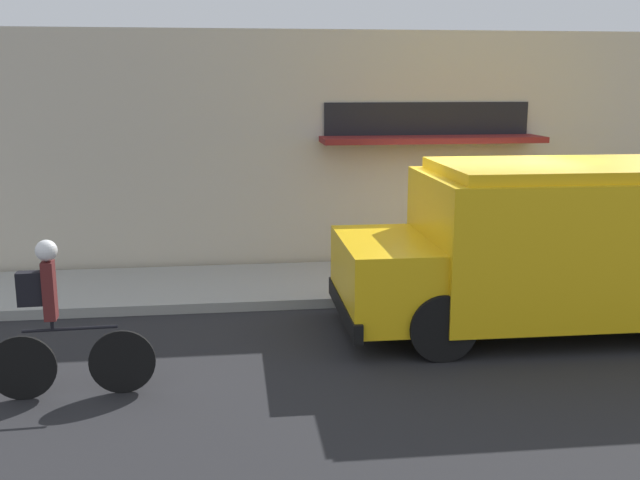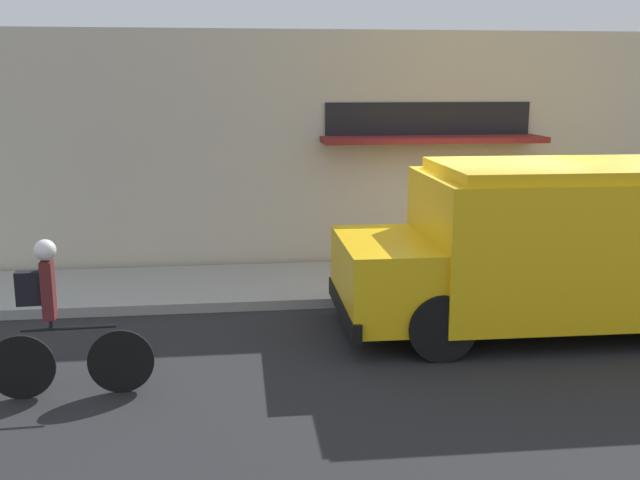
{
  "view_description": "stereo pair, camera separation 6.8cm",
  "coord_description": "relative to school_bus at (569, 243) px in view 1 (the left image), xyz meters",
  "views": [
    {
      "loc": [
        -3.76,
        -10.66,
        3.37
      ],
      "look_at": [
        -2.4,
        -0.2,
        1.1
      ],
      "focal_mm": 42.0,
      "sensor_mm": 36.0,
      "label": 1
    },
    {
      "loc": [
        -3.69,
        -10.66,
        3.37
      ],
      "look_at": [
        -2.4,
        -0.2,
        1.1
      ],
      "focal_mm": 42.0,
      "sensor_mm": 36.0,
      "label": 2
    }
  ],
  "objects": [
    {
      "name": "storefront",
      "position": [
        -0.88,
        3.77,
        0.92
      ],
      "size": [
        16.36,
        1.0,
        4.21
      ],
      "color": "beige",
      "rests_on": "ground_plane"
    },
    {
      "name": "ground_plane",
      "position": [
        -0.88,
        1.26,
        -1.2
      ],
      "size": [
        70.0,
        70.0,
        0.0
      ],
      "primitive_type": "plane",
      "color": "#232326"
    },
    {
      "name": "school_bus",
      "position": [
        0.0,
        0.0,
        0.0
      ],
      "size": [
        5.79,
        2.82,
        2.28
      ],
      "rotation": [
        0.0,
        0.0,
        -0.01
      ],
      "color": "yellow",
      "rests_on": "ground_plane"
    },
    {
      "name": "trash_bin",
      "position": [
        1.29,
        2.43,
        -0.6
      ],
      "size": [
        0.63,
        0.63,
        0.91
      ],
      "color": "#38383D",
      "rests_on": "sidewalk"
    },
    {
      "name": "cyclist",
      "position": [
        -6.42,
        -1.53,
        -0.36
      ],
      "size": [
        1.75,
        0.23,
        1.74
      ],
      "rotation": [
        0.0,
        0.0,
        0.04
      ],
      "color": "black",
      "rests_on": "ground_plane"
    },
    {
      "name": "sidewalk",
      "position": [
        -0.88,
        2.43,
        -1.12
      ],
      "size": [
        28.0,
        2.33,
        0.15
      ],
      "color": "#999993",
      "rests_on": "ground_plane"
    }
  ]
}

